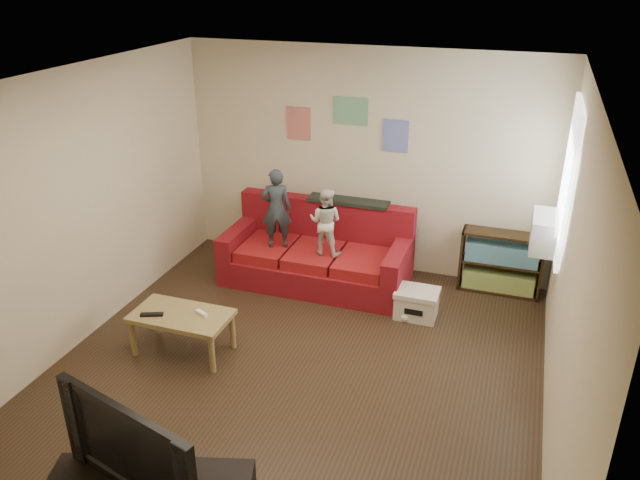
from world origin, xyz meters
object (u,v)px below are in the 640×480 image
(child_a, at_px, (276,209))
(child_b, at_px, (325,222))
(sofa, at_px, (318,256))
(bookshelf, at_px, (500,265))
(file_box, at_px, (417,303))
(coffee_table, at_px, (182,319))
(television, at_px, (142,440))

(child_a, height_order, child_b, child_a)
(sofa, distance_m, child_b, 0.58)
(bookshelf, relative_size, file_box, 1.99)
(coffee_table, bearing_deg, child_b, 61.70)
(child_a, height_order, coffee_table, child_a)
(bookshelf, bearing_deg, file_box, -132.13)
(sofa, relative_size, bookshelf, 2.36)
(coffee_table, bearing_deg, file_box, 34.36)
(child_a, height_order, file_box, child_a)
(file_box, bearing_deg, bookshelf, 47.87)
(coffee_table, bearing_deg, television, -64.92)
(sofa, relative_size, coffee_table, 2.27)
(sofa, bearing_deg, child_b, -49.75)
(coffee_table, xyz_separation_m, file_box, (2.06, 1.41, -0.21))
(child_b, xyz_separation_m, bookshelf, (1.94, 0.60, -0.52))
(child_a, xyz_separation_m, child_b, (0.60, 0.00, -0.08))
(child_a, distance_m, file_box, 1.93)
(television, bearing_deg, bookshelf, 81.62)
(child_a, relative_size, file_box, 2.07)
(bookshelf, distance_m, file_box, 1.20)
(child_b, distance_m, television, 3.69)
(child_a, relative_size, bookshelf, 1.04)
(coffee_table, bearing_deg, bookshelf, 38.72)
(coffee_table, distance_m, file_box, 2.50)
(sofa, xyz_separation_m, bookshelf, (2.09, 0.42, 0.01))
(child_a, xyz_separation_m, television, (0.62, -3.69, -0.10))
(sofa, relative_size, file_box, 4.70)
(coffee_table, bearing_deg, child_a, 79.53)
(sofa, bearing_deg, coffee_table, -112.25)
(bookshelf, bearing_deg, sofa, -168.64)
(sofa, distance_m, coffee_table, 2.02)
(sofa, xyz_separation_m, child_a, (-0.45, -0.17, 0.61))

